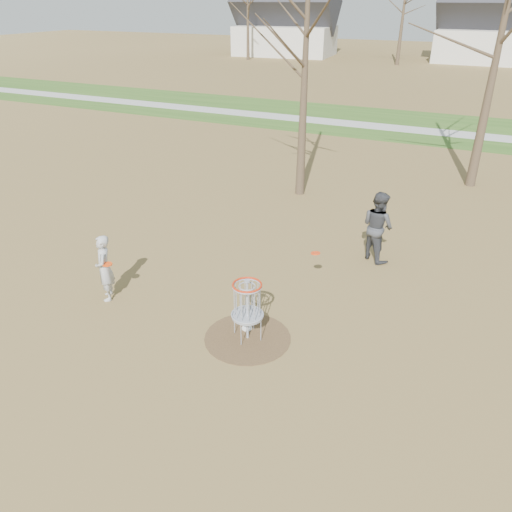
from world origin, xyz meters
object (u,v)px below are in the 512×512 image
(player_throwing, at_px, (378,226))
(disc_golf_basket, at_px, (247,301))
(disc_grounded, at_px, (247,328))
(player_standing, at_px, (104,268))

(player_throwing, distance_m, disc_golf_basket, 4.89)
(player_throwing, relative_size, disc_grounded, 8.61)
(disc_grounded, bearing_deg, player_standing, -176.02)
(player_throwing, distance_m, disc_grounded, 4.77)
(player_standing, bearing_deg, disc_grounded, 56.56)
(player_standing, distance_m, player_throwing, 6.94)
(disc_grounded, height_order, disc_golf_basket, disc_golf_basket)
(player_throwing, bearing_deg, player_standing, 75.90)
(disc_grounded, bearing_deg, player_throwing, 68.49)
(player_throwing, height_order, disc_grounded, player_throwing)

